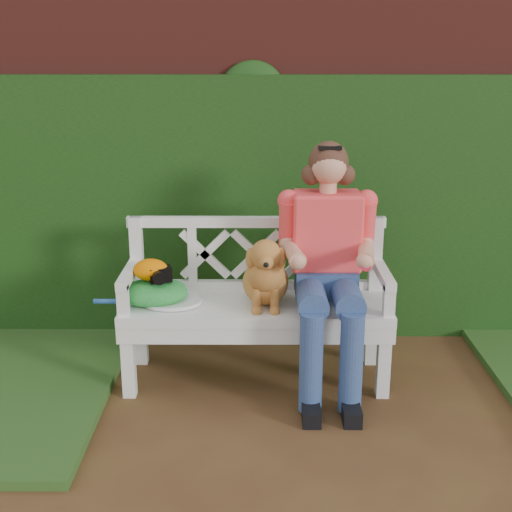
{
  "coord_description": "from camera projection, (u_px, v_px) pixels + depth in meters",
  "views": [
    {
      "loc": [
        -0.27,
        -2.65,
        1.85
      ],
      "look_at": [
        -0.28,
        0.98,
        0.75
      ],
      "focal_mm": 48.0,
      "sensor_mm": 36.0,
      "label": 1
    }
  ],
  "objects": [
    {
      "name": "ground",
      "position": [
        318.0,
        478.0,
        3.07
      ],
      "size": [
        60.0,
        60.0,
        0.0
      ],
      "primitive_type": "plane",
      "color": "#492919"
    },
    {
      "name": "brick_wall",
      "position": [
        299.0,
        166.0,
        4.57
      ],
      "size": [
        10.0,
        0.3,
        2.2
      ],
      "primitive_type": "cube",
      "color": "maroon",
      "rests_on": "ground"
    },
    {
      "name": "ivy_hedge",
      "position": [
        300.0,
        210.0,
        4.43
      ],
      "size": [
        10.0,
        0.18,
        1.7
      ],
      "primitive_type": "cube",
      "color": "#1F4A14",
      "rests_on": "ground"
    },
    {
      "name": "garden_bench",
      "position": [
        256.0,
        341.0,
        3.94
      ],
      "size": [
        1.59,
        0.63,
        0.48
      ],
      "primitive_type": null,
      "rotation": [
        0.0,
        0.0,
        -0.02
      ],
      "color": "white",
      "rests_on": "ground"
    },
    {
      "name": "seated_woman",
      "position": [
        326.0,
        271.0,
        3.79
      ],
      "size": [
        0.8,
        0.91,
        1.34
      ],
      "primitive_type": null,
      "rotation": [
        0.0,
        0.0,
        0.36
      ],
      "color": "#EA4C55",
      "rests_on": "ground"
    },
    {
      "name": "dog",
      "position": [
        266.0,
        270.0,
        3.75
      ],
      "size": [
        0.39,
        0.45,
        0.41
      ],
      "primitive_type": null,
      "rotation": [
        0.0,
        0.0,
        -0.36
      ],
      "color": "#A67528",
      "rests_on": "garden_bench"
    },
    {
      "name": "tennis_racket",
      "position": [
        167.0,
        301.0,
        3.83
      ],
      "size": [
        0.69,
        0.49,
        0.03
      ],
      "primitive_type": null,
      "rotation": [
        0.0,
        0.0,
        0.39
      ],
      "color": "silver",
      "rests_on": "garden_bench"
    },
    {
      "name": "green_bag",
      "position": [
        153.0,
        292.0,
        3.83
      ],
      "size": [
        0.47,
        0.41,
        0.13
      ],
      "primitive_type": null,
      "rotation": [
        0.0,
        0.0,
        -0.33
      ],
      "color": "green",
      "rests_on": "garden_bench"
    },
    {
      "name": "camera_item",
      "position": [
        160.0,
        274.0,
        3.79
      ],
      "size": [
        0.14,
        0.12,
        0.08
      ],
      "primitive_type": "cube",
      "rotation": [
        0.0,
        0.0,
        0.28
      ],
      "color": "black",
      "rests_on": "green_bag"
    },
    {
      "name": "baseball_glove",
      "position": [
        151.0,
        270.0,
        3.8
      ],
      "size": [
        0.22,
        0.18,
        0.12
      ],
      "primitive_type": "ellipsoid",
      "rotation": [
        0.0,
        0.0,
        -0.22
      ],
      "color": "orange",
      "rests_on": "green_bag"
    }
  ]
}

